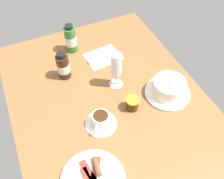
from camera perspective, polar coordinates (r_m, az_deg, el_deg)
ground_plane at (r=112.31cm, az=-1.01°, el=-2.49°), size 110.00×84.00×3.00cm
porridge_bowl at (r=112.34cm, az=12.92°, el=0.31°), size 20.36×20.36×8.83cm
cutlery_setting at (r=129.18cm, az=-2.26°, el=7.55°), size 15.04×18.36×0.90cm
coffee_cup at (r=101.07cm, az=-2.62°, el=-7.20°), size 13.20×13.20×6.39cm
wine_glass at (r=107.85cm, az=1.02°, el=5.39°), size 6.30×6.30×18.42cm
jam_jar at (r=105.86cm, az=4.72°, el=-3.26°), size 5.66×5.66×6.05cm
sauce_bottle_green at (r=130.60cm, az=-9.49°, el=11.38°), size 5.99×5.99×15.71cm
sauce_bottle_brown at (r=117.44cm, az=-11.17°, el=5.25°), size 5.97×5.97×14.48cm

